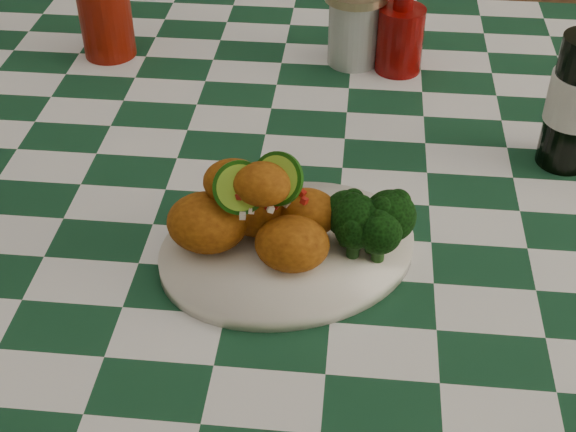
# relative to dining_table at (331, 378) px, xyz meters

# --- Properties ---
(dining_table) EXTENTS (1.66, 1.06, 0.79)m
(dining_table) POSITION_rel_dining_table_xyz_m (0.00, 0.00, 0.00)
(dining_table) COLOR #143E24
(dining_table) RESTS_ON ground
(plate) EXTENTS (0.34, 0.31, 0.02)m
(plate) POSITION_rel_dining_table_xyz_m (-0.05, -0.17, 0.40)
(plate) COLOR white
(plate) RESTS_ON dining_table
(fried_chicken_pile) EXTENTS (0.16, 0.12, 0.10)m
(fried_chicken_pile) POSITION_rel_dining_table_xyz_m (-0.07, -0.17, 0.46)
(fried_chicken_pile) COLOR #A95B10
(fried_chicken_pile) RESTS_ON plate
(broccoli_side) EXTENTS (0.09, 0.09, 0.07)m
(broccoli_side) POSITION_rel_dining_table_xyz_m (0.03, -0.16, 0.44)
(broccoli_side) COLOR black
(broccoli_side) RESTS_ON plate
(red_tumbler) EXTENTS (0.10, 0.10, 0.13)m
(red_tumbler) POSITION_rel_dining_table_xyz_m (-0.36, 0.26, 0.46)
(red_tumbler) COLOR maroon
(red_tumbler) RESTS_ON dining_table
(ketchup_bottle) EXTENTS (0.07, 0.07, 0.14)m
(ketchup_bottle) POSITION_rel_dining_table_xyz_m (0.07, 0.26, 0.46)
(ketchup_bottle) COLOR #6C0705
(ketchup_bottle) RESTS_ON dining_table
(mason_jar) EXTENTS (0.11, 0.11, 0.11)m
(mason_jar) POSITION_rel_dining_table_xyz_m (0.00, 0.28, 0.45)
(mason_jar) COLOR #B2BCBA
(mason_jar) RESTS_ON dining_table
(wooden_chair_left) EXTENTS (0.41, 0.43, 0.89)m
(wooden_chair_left) POSITION_rel_dining_table_xyz_m (-0.21, 0.73, 0.05)
(wooden_chair_left) COLOR #472814
(wooden_chair_left) RESTS_ON ground
(wooden_chair_right) EXTENTS (0.58, 0.59, 0.94)m
(wooden_chair_right) POSITION_rel_dining_table_xyz_m (0.25, 0.70, 0.08)
(wooden_chair_right) COLOR #472814
(wooden_chair_right) RESTS_ON ground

